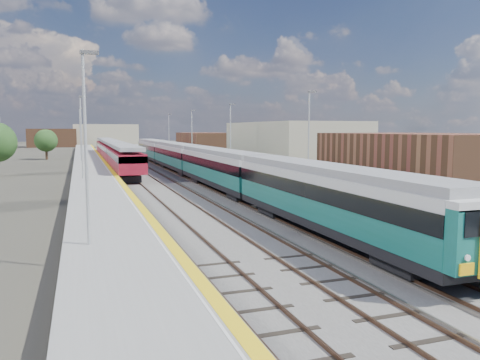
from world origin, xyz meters
TOP-DOWN VIEW (x-y plane):
  - ground at (0.00, 50.00)m, footprint 320.00×320.00m
  - ballast_bed at (-2.25, 52.50)m, footprint 10.50×155.00m
  - tracks at (-1.65, 54.18)m, footprint 8.96×160.00m
  - platform_right at (5.28, 52.49)m, footprint 4.70×155.00m
  - platform_left at (-9.05, 52.49)m, footprint 4.30×155.00m
  - buildings at (-18.12, 138.60)m, footprint 72.00×185.50m
  - green_train at (1.50, 38.90)m, footprint 2.80×78.11m
  - red_train at (-5.50, 63.97)m, footprint 2.83×57.50m
  - tree_c at (-16.05, 80.51)m, footprint 4.04×4.04m
  - tree_d at (19.43, 70.12)m, footprint 4.48×4.48m

SIDE VIEW (x-z plane):
  - ground at x=0.00m, z-range 0.00..0.00m
  - ballast_bed at x=-2.25m, z-range 0.00..0.06m
  - tracks at x=-1.65m, z-range 0.02..0.19m
  - platform_left at x=-9.05m, z-range -3.74..4.78m
  - platform_right at x=5.28m, z-range -3.72..4.80m
  - red_train at x=-5.50m, z-range 0.33..3.90m
  - green_train at x=1.50m, z-range 0.63..3.72m
  - tree_c at x=-16.05m, z-range 0.70..6.17m
  - tree_d at x=19.43m, z-range 0.78..6.85m
  - buildings at x=-18.12m, z-range -9.30..30.70m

